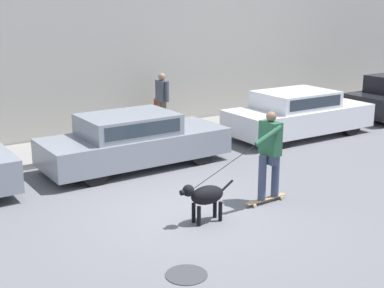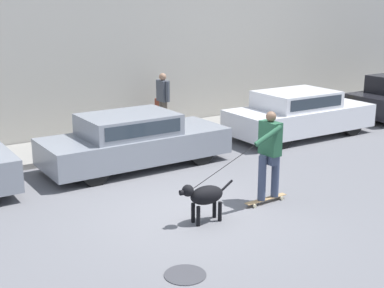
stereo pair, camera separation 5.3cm
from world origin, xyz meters
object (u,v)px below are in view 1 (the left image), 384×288
Objects in this scene: parked_car_2 at (298,114)px; skateboarder at (269,152)px; pedestrian_with_bag at (162,98)px; dog at (205,196)px; fire_hydrant at (332,109)px; parked_car_1 at (134,141)px.

parked_car_2 is 1.86× the size of skateboarder.
pedestrian_with_bag reaches higher than parked_car_2.
dog is at bearing 2.53° from skateboarder.
pedestrian_with_bag is at bearing 164.17° from fire_hydrant.
dog is at bearing -97.79° from parked_car_1.
fire_hydrant is (5.45, -1.54, -0.64)m from pedestrian_with_bag.
pedestrian_with_bag is 2.18× the size of fire_hydrant.
fire_hydrant is at bearing -148.29° from skateboarder.
pedestrian_with_bag reaches higher than fire_hydrant.
parked_car_1 is 5.78× the size of fire_hydrant.
pedestrian_with_bag is (-3.07, 2.41, 0.40)m from parked_car_2.
parked_car_2 is 5.78× the size of fire_hydrant.
parked_car_1 is 1.86× the size of skateboarder.
parked_car_2 is at bearing -39.25° from pedestrian_with_bag.
parked_car_2 is 3.92m from pedestrian_with_bag.
fire_hydrant is (2.38, 0.87, -0.24)m from parked_car_2.
skateboarder is (1.55, 0.11, 0.53)m from dog.
parked_car_2 is at bearing 0.03° from parked_car_1.
fire_hydrant is at bearing 21.13° from parked_car_2.
parked_car_1 is 3.62m from dog.
fire_hydrant is (8.13, 4.45, -0.09)m from dog.
parked_car_1 is 2.65× the size of pedestrian_with_bag.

